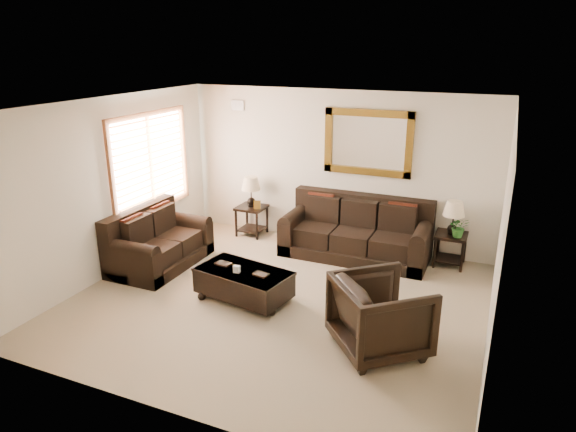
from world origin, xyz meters
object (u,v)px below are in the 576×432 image
at_px(loveseat, 157,245).
at_px(coffee_table, 244,281).
at_px(end_table_left, 251,197).
at_px(end_table_right, 453,224).
at_px(sofa, 357,235).
at_px(armchair, 381,312).

xyz_separation_m(loveseat, coffee_table, (1.84, -0.51, -0.07)).
xyz_separation_m(end_table_left, end_table_right, (3.58, 0.01, -0.02)).
xyz_separation_m(loveseat, end_table_right, (4.35, 1.84, 0.36)).
bearing_deg(end_table_right, coffee_table, -136.81).
xyz_separation_m(sofa, end_table_left, (-2.07, 0.18, 0.37)).
relative_size(loveseat, end_table_right, 1.54).
xyz_separation_m(end_table_left, coffee_table, (1.07, -2.34, -0.45)).
relative_size(sofa, coffee_table, 1.71).
bearing_deg(coffee_table, sofa, 75.32).
bearing_deg(end_table_left, sofa, -5.00).
distance_m(sofa, coffee_table, 2.39).
bearing_deg(sofa, loveseat, -149.85).
bearing_deg(end_table_left, loveseat, -112.82).
xyz_separation_m(sofa, loveseat, (-2.85, -1.65, -0.01)).
distance_m(end_table_left, coffee_table, 2.62).
bearing_deg(end_table_right, armchair, -99.23).
xyz_separation_m(sofa, end_table_right, (1.50, 0.19, 0.35)).
distance_m(end_table_right, armchair, 2.88).
bearing_deg(end_table_right, end_table_left, -179.88).
bearing_deg(sofa, end_table_left, 175.00).
bearing_deg(end_table_left, end_table_right, 0.12).
xyz_separation_m(end_table_right, armchair, (-0.46, -2.83, -0.21)).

